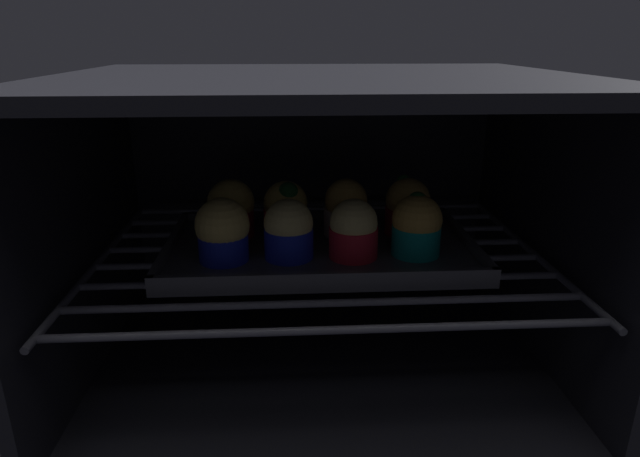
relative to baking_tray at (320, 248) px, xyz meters
The scene contains 11 objects.
oven_cavity 5.76cm from the baking_tray, 90.00° to the left, with size 59.00×47.00×37.00cm.
oven_rack 1.51cm from the baking_tray, 90.00° to the left, with size 54.80×42.00×0.80cm.
baking_tray is the anchor object (origin of this frame).
muffin_row0_col0 12.63cm from the baking_tray, 160.07° to the right, with size 6.19×6.19×7.34cm.
muffin_row0_col1 6.52cm from the baking_tray, 135.77° to the right, with size 5.70×5.70×6.98cm.
muffin_row0_col2 6.52cm from the baking_tray, 47.41° to the right, with size 5.70×5.70×6.92cm.
muffin_row0_col3 12.29cm from the baking_tray, 18.12° to the right, with size 5.84×5.84×7.45cm.
muffin_row1_col0 12.50cm from the baking_tray, 159.65° to the left, with size 6.01×6.01×7.39cm.
muffin_row1_col1 6.75cm from the baking_tray, 139.55° to the left, with size 5.70×5.70×7.40cm.
muffin_row1_col2 6.51cm from the baking_tray, 46.79° to the left, with size 5.70×5.70×7.31cm.
muffin_row1_col3 12.74cm from the baking_tray, 17.72° to the left, with size 5.73×5.73×7.51cm.
Camera 1 is at (-3.68, -41.32, 39.41)cm, focal length 30.44 mm.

